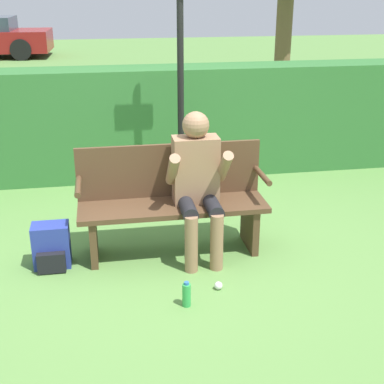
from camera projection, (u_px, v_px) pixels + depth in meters
name	position (u px, v px, depth m)	size (l,w,h in m)	color
ground_plane	(174.00, 252.00, 4.81)	(40.00, 40.00, 0.00)	#5B8942
hedge_back	(149.00, 122.00, 6.55)	(12.00, 0.58, 1.33)	#337033
park_bench	(172.00, 200.00, 4.70)	(1.64, 0.47, 0.95)	#513823
person_seated	(197.00, 178.00, 4.55)	(0.53, 0.57, 1.27)	#997051
backpack	(52.00, 247.00, 4.51)	(0.31, 0.27, 0.38)	#283893
water_bottle	(187.00, 295.00, 3.98)	(0.07, 0.07, 0.20)	green
signpost	(181.00, 70.00, 5.62)	(0.43, 0.09, 2.44)	black
litter_crumple	(218.00, 286.00, 4.22)	(0.06, 0.06, 0.06)	silver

